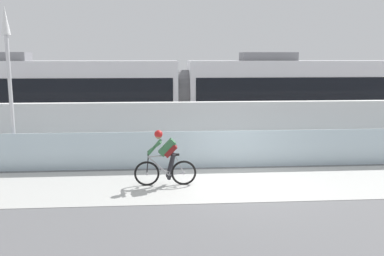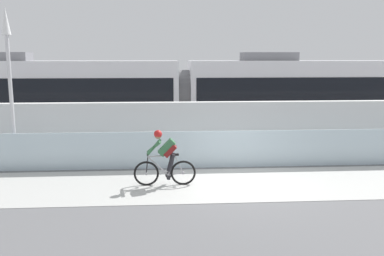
% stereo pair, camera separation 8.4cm
% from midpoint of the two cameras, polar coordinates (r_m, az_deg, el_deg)
% --- Properties ---
extents(ground_plane, '(200.00, 200.00, 0.00)m').
position_cam_midpoint_polar(ground_plane, '(12.25, 6.15, -7.58)').
color(ground_plane, slate).
extents(bike_path_deck, '(32.00, 3.20, 0.01)m').
position_cam_midpoint_polar(bike_path_deck, '(12.25, 6.15, -7.55)').
color(bike_path_deck, beige).
rests_on(bike_path_deck, ground).
extents(glass_parapet, '(32.00, 0.05, 1.23)m').
position_cam_midpoint_polar(glass_parapet, '(13.86, 4.82, -2.88)').
color(glass_parapet, silver).
rests_on(glass_parapet, ground).
extents(concrete_barrier_wall, '(32.00, 0.36, 1.99)m').
position_cam_midpoint_polar(concrete_barrier_wall, '(15.53, 3.80, -0.05)').
color(concrete_barrier_wall, white).
rests_on(concrete_barrier_wall, ground).
extents(tram_rail_near, '(32.00, 0.08, 0.01)m').
position_cam_midpoint_polar(tram_rail_near, '(18.13, 2.68, -1.80)').
color(tram_rail_near, '#595654').
rests_on(tram_rail_near, ground).
extents(tram_rail_far, '(32.00, 0.08, 0.01)m').
position_cam_midpoint_polar(tram_rail_far, '(19.53, 2.17, -0.95)').
color(tram_rail_far, '#595654').
rests_on(tram_rail_far, ground).
extents(tram, '(22.56, 2.54, 3.81)m').
position_cam_midpoint_polar(tram, '(18.45, -1.43, 4.35)').
color(tram, silver).
rests_on(tram, ground).
extents(cyclist_on_bike, '(1.77, 0.58, 1.61)m').
position_cam_midpoint_polar(cyclist_on_bike, '(11.85, -3.85, -4.22)').
color(cyclist_on_bike, black).
rests_on(cyclist_on_bike, ground).
extents(lamp_post_antenna, '(0.28, 0.28, 5.20)m').
position_cam_midpoint_polar(lamp_post_antenna, '(14.48, -23.93, 7.56)').
color(lamp_post_antenna, gray).
rests_on(lamp_post_antenna, ground).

